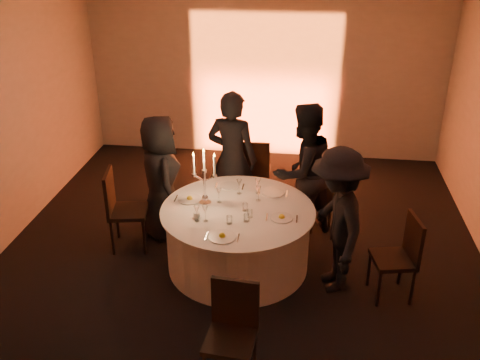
# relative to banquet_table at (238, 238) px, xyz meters

# --- Properties ---
(floor) EXTENTS (7.00, 7.00, 0.00)m
(floor) POSITION_rel_banquet_table_xyz_m (0.00, 0.00, -0.38)
(floor) COLOR black
(floor) RESTS_ON ground
(ceiling) EXTENTS (7.00, 7.00, 0.00)m
(ceiling) POSITION_rel_banquet_table_xyz_m (0.00, 0.00, 2.62)
(ceiling) COLOR silver
(ceiling) RESTS_ON wall_back
(wall_back) EXTENTS (7.00, 0.00, 7.00)m
(wall_back) POSITION_rel_banquet_table_xyz_m (0.00, 3.50, 1.12)
(wall_back) COLOR #B6B2A9
(wall_back) RESTS_ON floor
(uplighter_fixture) EXTENTS (0.25, 0.12, 0.10)m
(uplighter_fixture) POSITION_rel_banquet_table_xyz_m (0.00, 3.20, -0.33)
(uplighter_fixture) COLOR black
(uplighter_fixture) RESTS_ON floor
(banquet_table) EXTENTS (1.80, 1.80, 0.77)m
(banquet_table) POSITION_rel_banquet_table_xyz_m (0.00, 0.00, 0.00)
(banquet_table) COLOR black
(banquet_table) RESTS_ON floor
(chair_left) EXTENTS (0.53, 0.53, 1.05)m
(chair_left) POSITION_rel_banquet_table_xyz_m (-1.50, 0.23, 0.21)
(chair_left) COLOR black
(chair_left) RESTS_ON floor
(chair_back_left) EXTENTS (0.45, 0.45, 1.01)m
(chair_back_left) POSITION_rel_banquet_table_xyz_m (0.03, 1.59, 0.19)
(chair_back_left) COLOR black
(chair_back_left) RESTS_ON floor
(chair_back_right) EXTENTS (0.53, 0.53, 0.85)m
(chair_back_right) POSITION_rel_banquet_table_xyz_m (0.94, 1.01, 0.09)
(chair_back_right) COLOR black
(chair_back_right) RESTS_ON floor
(chair_right) EXTENTS (0.50, 0.50, 0.98)m
(chair_right) POSITION_rel_banquet_table_xyz_m (1.83, -0.34, 0.17)
(chair_right) COLOR black
(chair_right) RESTS_ON floor
(chair_front) EXTENTS (0.47, 0.47, 0.98)m
(chair_front) POSITION_rel_banquet_table_xyz_m (0.18, -1.74, 0.17)
(chair_front) COLOR black
(chair_front) RESTS_ON floor
(guest_left) EXTENTS (0.85, 0.96, 1.65)m
(guest_left) POSITION_rel_banquet_table_xyz_m (-1.07, 0.58, 0.44)
(guest_left) COLOR black
(guest_left) RESTS_ON floor
(guest_back_left) EXTENTS (0.75, 0.57, 1.86)m
(guest_back_left) POSITION_rel_banquet_table_xyz_m (-0.22, 1.06, 0.55)
(guest_back_left) COLOR black
(guest_back_left) RESTS_ON floor
(guest_back_right) EXTENTS (1.11, 1.09, 1.81)m
(guest_back_right) POSITION_rel_banquet_table_xyz_m (0.72, 0.84, 0.52)
(guest_back_right) COLOR black
(guest_back_right) RESTS_ON floor
(guest_right) EXTENTS (0.86, 1.21, 1.69)m
(guest_right) POSITION_rel_banquet_table_xyz_m (1.12, -0.26, 0.46)
(guest_right) COLOR black
(guest_right) RESTS_ON floor
(plate_left) EXTENTS (0.36, 0.28, 0.08)m
(plate_left) POSITION_rel_banquet_table_xyz_m (-0.60, 0.16, 0.40)
(plate_left) COLOR white
(plate_left) RESTS_ON banquet_table
(plate_back_left) EXTENTS (0.35, 0.24, 0.01)m
(plate_back_left) POSITION_rel_banquet_table_xyz_m (-0.18, 0.57, 0.39)
(plate_back_left) COLOR white
(plate_back_left) RESTS_ON banquet_table
(plate_back_right) EXTENTS (0.35, 0.28, 0.01)m
(plate_back_right) POSITION_rel_banquet_table_xyz_m (0.37, 0.45, 0.39)
(plate_back_right) COLOR white
(plate_back_right) RESTS_ON banquet_table
(plate_right) EXTENTS (0.36, 0.26, 0.08)m
(plate_right) POSITION_rel_banquet_table_xyz_m (0.52, -0.15, 0.40)
(plate_right) COLOR white
(plate_right) RESTS_ON banquet_table
(plate_front) EXTENTS (0.36, 0.30, 0.08)m
(plate_front) POSITION_rel_banquet_table_xyz_m (-0.08, -0.62, 0.40)
(plate_front) COLOR white
(plate_front) RESTS_ON banquet_table
(coffee_cup) EXTENTS (0.11, 0.11, 0.07)m
(coffee_cup) POSITION_rel_banquet_table_xyz_m (-0.43, -0.25, 0.42)
(coffee_cup) COLOR white
(coffee_cup) RESTS_ON banquet_table
(candelabra) EXTENTS (0.30, 0.14, 0.71)m
(candelabra) POSITION_rel_banquet_table_xyz_m (-0.40, 0.09, 0.63)
(candelabra) COLOR silver
(candelabra) RESTS_ON banquet_table
(wine_glass_a) EXTENTS (0.07, 0.07, 0.19)m
(wine_glass_a) POSITION_rel_banquet_table_xyz_m (-0.03, 0.39, 0.52)
(wine_glass_a) COLOR white
(wine_glass_a) RESTS_ON banquet_table
(wine_glass_b) EXTENTS (0.07, 0.07, 0.19)m
(wine_glass_b) POSITION_rel_banquet_table_xyz_m (-0.32, -0.31, 0.52)
(wine_glass_b) COLOR white
(wine_glass_b) RESTS_ON banquet_table
(wine_glass_c) EXTENTS (0.07, 0.07, 0.19)m
(wine_glass_c) POSITION_rel_banquet_table_xyz_m (0.19, 0.44, 0.52)
(wine_glass_c) COLOR white
(wine_glass_c) RESTS_ON banquet_table
(wine_glass_d) EXTENTS (0.07, 0.07, 0.19)m
(wine_glass_d) POSITION_rel_banquet_table_xyz_m (-0.24, 0.14, 0.52)
(wine_glass_d) COLOR white
(wine_glass_d) RESTS_ON banquet_table
(wine_glass_e) EXTENTS (0.07, 0.07, 0.19)m
(wine_glass_e) POSITION_rel_banquet_table_xyz_m (-0.41, -0.32, 0.52)
(wine_glass_e) COLOR white
(wine_glass_e) RESTS_ON banquet_table
(wine_glass_f) EXTENTS (0.07, 0.07, 0.19)m
(wine_glass_f) POSITION_rel_banquet_table_xyz_m (0.21, 0.24, 0.52)
(wine_glass_f) COLOR white
(wine_glass_f) RESTS_ON banquet_table
(tumbler_a) EXTENTS (0.07, 0.07, 0.09)m
(tumbler_a) POSITION_rel_banquet_table_xyz_m (-0.05, -0.33, 0.43)
(tumbler_a) COLOR white
(tumbler_a) RESTS_ON banquet_table
(tumbler_b) EXTENTS (0.07, 0.07, 0.09)m
(tumbler_b) POSITION_rel_banquet_table_xyz_m (0.16, -0.16, 0.43)
(tumbler_b) COLOR white
(tumbler_b) RESTS_ON banquet_table
(tumbler_c) EXTENTS (0.07, 0.07, 0.09)m
(tumbler_c) POSITION_rel_banquet_table_xyz_m (0.09, -0.02, 0.43)
(tumbler_c) COLOR white
(tumbler_c) RESTS_ON banquet_table
(tumbler_d) EXTENTS (0.07, 0.07, 0.09)m
(tumbler_d) POSITION_rel_banquet_table_xyz_m (0.13, -0.26, 0.43)
(tumbler_d) COLOR white
(tumbler_d) RESTS_ON banquet_table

